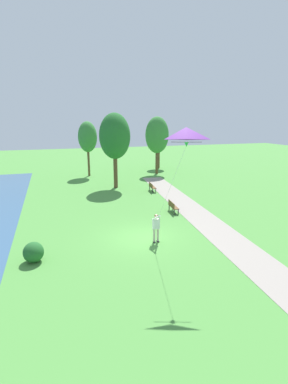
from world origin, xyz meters
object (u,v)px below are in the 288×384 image
at_px(flying_kite, 186,138).
at_px(park_bench_near_walkway, 173,206).
at_px(tree_behind_path, 115,137).
at_px(tree_lakeside_near, 157,135).
at_px(lakeside_shrub, 33,252).
at_px(person_kite_flyer, 156,226).
at_px(tree_treeline_center, 88,137).
at_px(park_bench_far_walkway, 152,186).
at_px(tree_treeline_right, 159,140).

distance_m(flying_kite, park_bench_near_walkway, 10.33).
xyz_separation_m(flying_kite, park_bench_near_walkway, (2.99, 8.00, -5.82)).
bearing_deg(tree_behind_path, tree_lakeside_near, 41.85).
bearing_deg(lakeside_shrub, tree_behind_path, 63.15).
height_order(person_kite_flyer, park_bench_near_walkway, person_kite_flyer).
distance_m(park_bench_near_walkway, tree_treeline_center, 18.53).
bearing_deg(person_kite_flyer, park_bench_far_walkway, 71.62).
bearing_deg(tree_behind_path, park_bench_far_walkway, -42.82).
height_order(person_kite_flyer, tree_lakeside_near, tree_lakeside_near).
bearing_deg(flying_kite, tree_treeline_center, 92.82).
bearing_deg(lakeside_shrub, tree_treeline_right, 57.09).
relative_size(tree_treeline_right, tree_lakeside_near, 0.80).
xyz_separation_m(person_kite_flyer, tree_treeline_center, (-0.99, 22.48, 3.94)).
xyz_separation_m(person_kite_flyer, tree_lakeside_near, (7.94, 21.20, 4.09)).
relative_size(park_bench_far_walkway, tree_treeline_center, 0.22).
distance_m(tree_treeline_center, lakeside_shrub, 23.99).
height_order(park_bench_near_walkway, lakeside_shrub, lakeside_shrub).
distance_m(flying_kite, tree_behind_path, 17.88).
xyz_separation_m(park_bench_near_walkway, tree_behind_path, (-2.40, 9.85, 4.92)).
relative_size(flying_kite, tree_lakeside_near, 0.65).
distance_m(tree_treeline_right, lakeside_shrub, 30.97).
xyz_separation_m(tree_treeline_center, tree_lakeside_near, (8.93, -1.29, 0.15)).
bearing_deg(lakeside_shrub, person_kite_flyer, 2.99).
xyz_separation_m(park_bench_far_walkway, lakeside_shrub, (-10.82, -12.33, 0.01)).
height_order(tree_treeline_right, tree_treeline_center, tree_treeline_center).
distance_m(flying_kite, tree_treeline_center, 25.53).
relative_size(tree_treeline_right, tree_behind_path, 0.77).
height_order(person_kite_flyer, tree_treeline_center, tree_treeline_center).
distance_m(person_kite_flyer, park_bench_near_walkway, 6.00).
relative_size(person_kite_flyer, tree_treeline_center, 0.26).
bearing_deg(tree_treeline_right, lakeside_shrub, -122.91).
bearing_deg(tree_behind_path, tree_treeline_right, 49.65).
distance_m(flying_kite, tree_lakeside_near, 25.40).
bearing_deg(tree_treeline_right, tree_treeline_center, -164.69).
height_order(park_bench_near_walkway, tree_treeline_right, tree_treeline_right).
height_order(flying_kite, tree_lakeside_near, tree_lakeside_near).
xyz_separation_m(park_bench_near_walkway, tree_treeline_right, (6.60, 20.44, 3.74)).
relative_size(flying_kite, park_bench_far_walkway, 3.22).
xyz_separation_m(person_kite_flyer, flying_kite, (0.27, -2.98, 5.28)).
bearing_deg(person_kite_flyer, tree_behind_path, 86.67).
bearing_deg(park_bench_far_walkway, tree_treeline_center, 115.30).
xyz_separation_m(park_bench_near_walkway, tree_lakeside_near, (4.68, 16.18, 4.62)).
bearing_deg(tree_treeline_center, tree_treeline_right, 15.31).
distance_m(tree_treeline_right, tree_treeline_center, 11.27).
xyz_separation_m(tree_treeline_right, tree_behind_path, (-9.00, -10.59, 1.18)).
bearing_deg(tree_lakeside_near, park_bench_far_walkway, -113.23).
distance_m(tree_behind_path, lakeside_shrub, 17.75).
bearing_deg(lakeside_shrub, park_bench_far_walkway, 48.73).
xyz_separation_m(tree_treeline_right, lakeside_shrub, (-16.70, -25.81, -3.73)).
distance_m(park_bench_near_walkway, tree_behind_path, 11.27).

